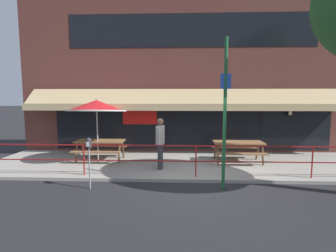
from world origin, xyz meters
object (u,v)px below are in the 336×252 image
object	(u,v)px
pedestrian_walking	(160,141)
parking_meter_near	(89,148)
picnic_table_left	(100,145)
picnic_table_centre	(238,146)
street_sign_pole	(225,113)
patio_umbrella_left	(97,106)

from	to	relation	value
pedestrian_walking	parking_meter_near	bearing A→B (deg)	-136.95
picnic_table_left	picnic_table_centre	size ratio (longest dim) A/B	1.00
picnic_table_left	street_sign_pole	bearing A→B (deg)	-32.26
picnic_table_centre	parking_meter_near	size ratio (longest dim) A/B	1.27
picnic_table_centre	pedestrian_walking	size ratio (longest dim) A/B	1.05
parking_meter_near	patio_umbrella_left	bearing A→B (deg)	102.43
picnic_table_left	pedestrian_walking	bearing A→B (deg)	-25.24
picnic_table_centre	patio_umbrella_left	bearing A→B (deg)	-177.68
parking_meter_near	pedestrian_walking	bearing A→B (deg)	43.05
picnic_table_centre	parking_meter_near	bearing A→B (deg)	-149.42
picnic_table_left	pedestrian_walking	xyz separation A→B (m)	(2.37, -1.12, 0.35)
parking_meter_near	street_sign_pole	size ratio (longest dim) A/B	0.35
picnic_table_centre	parking_meter_near	xyz separation A→B (m)	(-4.63, -2.74, 0.44)
street_sign_pole	picnic_table_centre	bearing A→B (deg)	69.37
pedestrian_walking	street_sign_pole	bearing A→B (deg)	-39.94
patio_umbrella_left	street_sign_pole	distance (m)	4.84
patio_umbrella_left	parking_meter_near	size ratio (longest dim) A/B	1.67
pedestrian_walking	parking_meter_near	world-z (taller)	pedestrian_walking
picnic_table_centre	patio_umbrella_left	xyz separation A→B (m)	(-5.19, -0.21, 1.47)
patio_umbrella_left	parking_meter_near	world-z (taller)	patio_umbrella_left
picnic_table_left	pedestrian_walking	distance (m)	2.65
picnic_table_centre	street_sign_pole	distance (m)	3.09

